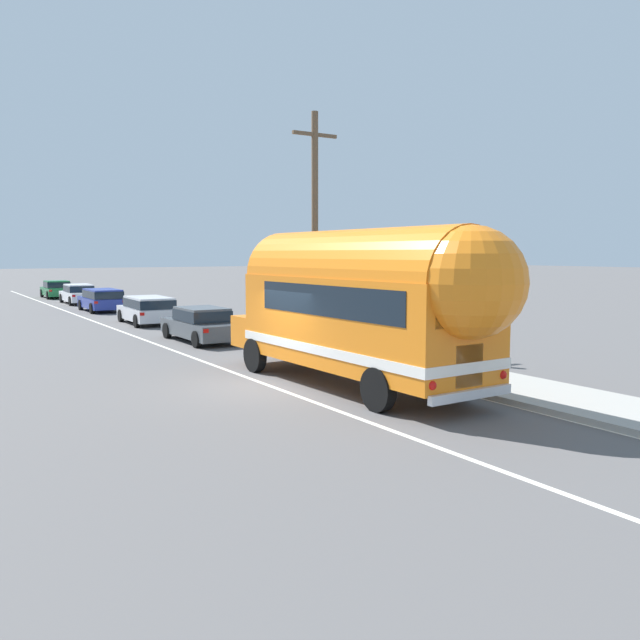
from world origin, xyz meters
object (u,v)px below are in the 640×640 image
(car_third, at_px, (102,298))
(car_fourth, at_px, (79,293))
(car_second, at_px, (148,308))
(car_fifth, at_px, (57,289))
(utility_pole, at_px, (315,228))
(painted_bus, at_px, (366,301))
(car_lead, at_px, (201,323))

(car_third, relative_size, car_fourth, 0.93)
(car_second, relative_size, car_third, 1.03)
(car_fifth, bearing_deg, utility_pole, -85.60)
(painted_bus, relative_size, car_fourth, 2.20)
(car_third, relative_size, car_fifth, 0.99)
(painted_bus, height_order, car_fourth, painted_bus)
(painted_bus, xyz_separation_m, car_second, (0.14, 18.49, -1.51))
(utility_pole, bearing_deg, car_fourth, 95.23)
(painted_bus, height_order, car_fifth, painted_bus)
(car_lead, distance_m, car_second, 7.47)
(car_third, bearing_deg, car_lead, -90.06)
(car_second, distance_m, car_third, 8.47)
(utility_pole, height_order, car_lead, utility_pole)
(car_third, height_order, car_fourth, same)
(car_lead, bearing_deg, car_fourth, 89.59)
(utility_pole, distance_m, car_fifth, 34.82)
(car_fifth, bearing_deg, car_third, -89.98)
(utility_pole, xyz_separation_m, car_third, (-2.65, 20.24, -3.63))
(car_lead, xyz_separation_m, car_second, (0.18, 7.47, 0.05))
(car_third, distance_m, car_fourth, 7.14)
(painted_bus, xyz_separation_m, car_third, (-0.02, 26.96, -1.51))
(car_second, height_order, car_fourth, same)
(car_third, xyz_separation_m, car_fifth, (-0.01, 14.28, -0.06))
(car_lead, height_order, car_second, same)
(car_lead, bearing_deg, utility_pole, -58.15)
(utility_pole, distance_m, car_lead, 6.26)
(car_second, xyz_separation_m, car_fourth, (-0.01, 15.61, -0.05))
(car_fourth, bearing_deg, car_fifth, 91.24)
(utility_pole, relative_size, car_fifth, 1.91)
(utility_pole, distance_m, car_third, 20.73)
(car_third, bearing_deg, car_second, -88.91)
(painted_bus, relative_size, car_lead, 2.20)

